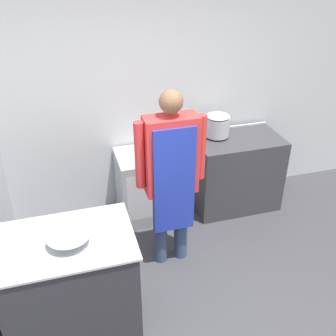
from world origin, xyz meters
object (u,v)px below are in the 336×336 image
stove (235,172)px  mixing_bowl (69,240)px  person_cook (171,171)px  fridge_unit (145,186)px  stock_pot (217,125)px

stove → mixing_bowl: bearing=-146.2°
person_cook → fridge_unit: bearing=95.6°
stove → stock_pot: (-0.23, 0.11, 0.61)m
mixing_bowl → stock_pot: size_ratio=1.15×
person_cook → stock_pot: (0.81, 0.85, 0.01)m
stove → stock_pot: stock_pot is taller
mixing_bowl → person_cook: bearing=32.2°
mixing_bowl → stock_pot: 2.32m
fridge_unit → stock_pot: (0.89, 0.05, 0.65)m
stove → person_cook: bearing=-144.7°
fridge_unit → mixing_bowl: 1.77m
mixing_bowl → stock_pot: bearing=39.3°
fridge_unit → mixing_bowl: mixing_bowl is taller
stock_pot → stove: bearing=-26.1°
stove → stock_pot: size_ratio=3.59×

